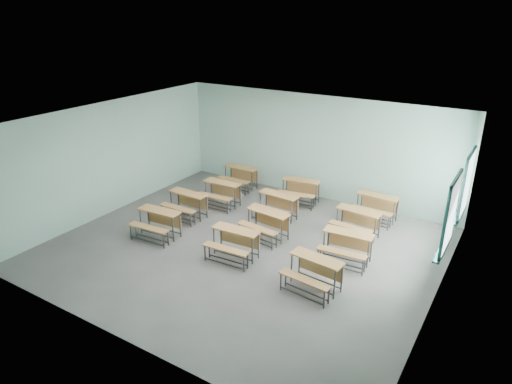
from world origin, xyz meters
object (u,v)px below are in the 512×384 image
desk_unit_r1c0 (186,201)px  desk_unit_r3c1 (300,188)px  desk_unit_r3c2 (376,204)px  desk_unit_r0c0 (157,220)px  desk_unit_r2c2 (357,220)px  desk_unit_r0c1 (234,240)px  desk_unit_r2c1 (276,203)px  desk_unit_r1c1 (266,221)px  desk_unit_r1c2 (347,243)px  desk_unit_r3c0 (239,174)px  desk_unit_r2c0 (221,190)px  desk_unit_r0c2 (314,269)px

desk_unit_r1c0 → desk_unit_r3c1: size_ratio=0.94×
desk_unit_r1c0 → desk_unit_r3c2: (4.63, 2.65, 0.00)m
desk_unit_r0c0 → desk_unit_r2c2: 5.15m
desk_unit_r0c1 → desk_unit_r2c1: bearing=91.8°
desk_unit_r1c0 → desk_unit_r3c2: same height
desk_unit_r1c1 → desk_unit_r1c2: same height
desk_unit_r0c1 → desk_unit_r3c0: 4.53m
desk_unit_r0c0 → desk_unit_r1c0: size_ratio=1.03×
desk_unit_r0c0 → desk_unit_r1c2: size_ratio=1.00×
desk_unit_r1c0 → desk_unit_r3c2: bearing=30.6°
desk_unit_r1c0 → desk_unit_r3c2: size_ratio=0.98×
desk_unit_r2c2 → desk_unit_r2c0: bearing=-173.0°
desk_unit_r0c2 → desk_unit_r1c2: size_ratio=1.02×
desk_unit_r1c2 → desk_unit_r3c2: (-0.14, 2.59, 0.00)m
desk_unit_r0c0 → desk_unit_r1c1: 2.81m
desk_unit_r3c1 → desk_unit_r1c2: bearing=-53.0°
desk_unit_r0c0 → desk_unit_r2c0: (0.20, 2.51, 0.00)m
desk_unit_r2c0 → desk_unit_r2c2: bearing=0.7°
desk_unit_r0c0 → desk_unit_r2c0: same height
desk_unit_r0c2 → desk_unit_r3c2: same height
desk_unit_r1c1 → desk_unit_r3c2: (2.07, 2.55, 0.00)m
desk_unit_r1c0 → desk_unit_r3c0: bearing=89.9°
desk_unit_r0c1 → desk_unit_r2c1: 2.46m
desk_unit_r0c0 → desk_unit_r3c2: same height
desk_unit_r0c1 → desk_unit_r0c0: bearing=-180.0°
desk_unit_r2c2 → desk_unit_r3c1: 2.57m
desk_unit_r1c2 → desk_unit_r3c1: same height
desk_unit_r3c0 → desk_unit_r3c1: bearing=0.4°
desk_unit_r0c0 → desk_unit_r0c1: bearing=-0.6°
desk_unit_r0c1 → desk_unit_r3c2: same height
desk_unit_r2c0 → desk_unit_r3c0: size_ratio=1.01×
desk_unit_r3c1 → desk_unit_r0c0: bearing=-125.5°
desk_unit_r3c0 → desk_unit_r3c1: same height
desk_unit_r0c0 → desk_unit_r3c0: same height
desk_unit_r0c0 → desk_unit_r0c1: size_ratio=1.01×
desk_unit_r3c2 → desk_unit_r1c0: bearing=-147.8°
desk_unit_r1c2 → desk_unit_r2c2: same height
desk_unit_r2c1 → desk_unit_r3c0: size_ratio=1.03×
desk_unit_r0c0 → desk_unit_r2c2: bearing=27.8°
desk_unit_r3c1 → desk_unit_r0c2: bearing=-67.0°
desk_unit_r0c0 → desk_unit_r3c0: size_ratio=1.03×
desk_unit_r1c0 → desk_unit_r2c0: size_ratio=0.99×
desk_unit_r3c0 → desk_unit_r3c1: 2.23m
desk_unit_r1c1 → desk_unit_r2c0: 2.47m
desk_unit_r3c1 → desk_unit_r2c0: bearing=-150.5°
desk_unit_r3c0 → desk_unit_r1c1: bearing=-44.2°
desk_unit_r1c1 → desk_unit_r3c0: size_ratio=1.05×
desk_unit_r3c0 → desk_unit_r1c2: bearing=-27.7°
desk_unit_r1c0 → desk_unit_r1c1: (2.56, 0.10, 0.00)m
desk_unit_r0c0 → desk_unit_r2c2: size_ratio=1.00×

